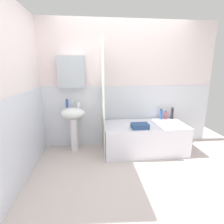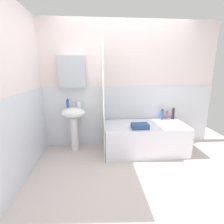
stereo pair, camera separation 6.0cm
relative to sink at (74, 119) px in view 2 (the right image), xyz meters
The scene contains 13 objects.
ground_plane 1.54m from the sink, 47.13° to the right, with size 4.80×5.60×0.04m, color beige.
wall_back_tiled 1.07m from the sink, 14.66° to the left, with size 3.60×0.18×2.40m.
wall_left_tiled 1.05m from the sink, 131.89° to the right, with size 0.07×1.81×2.40m.
sink is the anchor object (origin of this frame).
faucet 0.30m from the sink, 90.00° to the left, with size 0.03×0.12×0.12m.
soap_dispenser 0.31m from the sink, 161.08° to the left, with size 0.05×0.05×0.16m.
toothbrush_cup 0.29m from the sink, 17.21° to the left, with size 0.06×0.06×0.09m, color white.
bathtub 1.36m from the sink, ahead, with size 1.49×0.72×0.54m, color white.
shower_curtain 0.69m from the sink, 17.01° to the right, with size 0.01×0.72×2.00m.
lotion_bottle 1.96m from the sink, ahead, with size 0.05×0.05×0.23m.
shampoo_bottle 1.83m from the sink, ahead, with size 0.05×0.05×0.16m.
conditioner_bottle 1.72m from the sink, ahead, with size 0.06×0.06×0.21m.
towel_folded 1.22m from the sink, 18.01° to the right, with size 0.29×0.19×0.08m, color #2F4F83.
Camera 2 is at (-0.50, -2.02, 1.52)m, focal length 27.15 mm.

